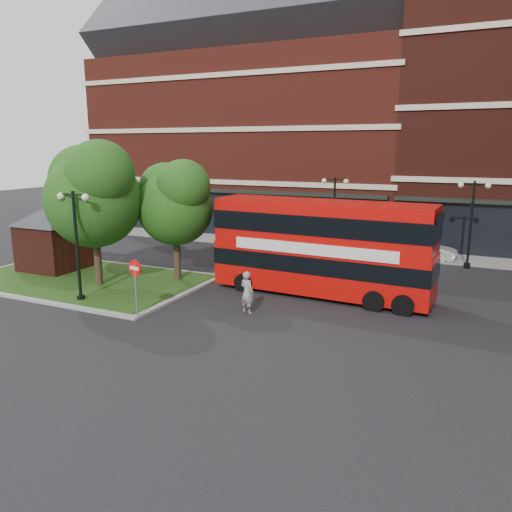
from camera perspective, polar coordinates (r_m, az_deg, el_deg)
The scene contains 15 objects.
ground at distance 20.47m, azimuth -8.51°, elevation -7.34°, with size 120.00×120.00×0.00m, color black.
pavement_far at distance 34.91m, azimuth 6.52°, elevation 1.08°, with size 44.00×3.00×0.12m, color slate.
terrace_far_left at distance 44.18m, azimuth -0.16°, elevation 12.58°, with size 26.00×12.00×14.00m, color maroon.
traffic_island at distance 27.56m, azimuth -19.06°, elevation -2.58°, with size 12.60×7.60×0.15m.
kiosk at distance 29.91m, azimuth -22.19°, elevation 2.73°, with size 6.51×6.51×3.60m.
tree_island_west at distance 25.51m, azimuth -18.17°, elevation 7.13°, with size 5.40×4.71×7.21m.
tree_island_east at distance 25.62m, azimuth -9.29°, elevation 6.36°, with size 4.46×3.90×6.29m.
lamp_island at distance 23.31m, azimuth -19.83°, elevation 1.68°, with size 1.72×0.36×5.00m.
lamp_far_left at distance 31.99m, azimuth 8.90°, elevation 5.00°, with size 1.72×0.36×5.00m.
lamp_far_right at distance 30.77m, azimuth 23.38°, elevation 3.84°, with size 1.72×0.36×5.00m.
bus at distance 23.26m, azimuth 7.45°, elevation 1.63°, with size 10.32×2.80×3.90m.
woman at distance 20.90m, azimuth -1.03°, elevation -4.18°, with size 0.66×0.43×1.81m, color gray.
car_silver at distance 34.15m, azimuth 0.16°, elevation 2.11°, with size 1.81×4.49×1.53m, color #A8ABAF.
car_white at distance 32.63m, azimuth 18.81°, elevation 0.68°, with size 1.29×3.69×1.21m, color silver.
no_entry_sign at distance 20.60m, azimuth -13.62°, elevation -2.33°, with size 0.68×0.17×2.46m.
Camera 1 is at (10.77, -16.00, 6.87)m, focal length 35.00 mm.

